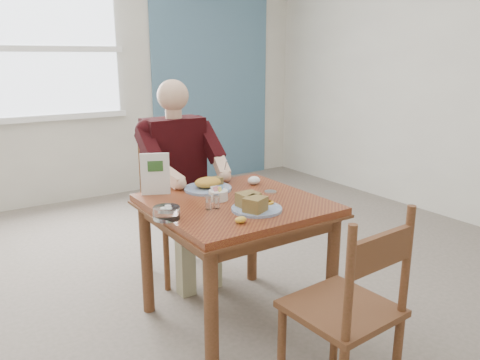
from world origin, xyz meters
TOP-DOWN VIEW (x-y plane):
  - floor at (0.00, 0.00)m, footprint 6.00×6.00m
  - wall_back at (0.00, 3.00)m, footprint 5.50×0.00m
  - accent_panel at (1.60, 2.98)m, footprint 1.60×0.02m
  - lemon_wedge at (-0.18, -0.32)m, footprint 0.07×0.05m
  - napkin at (0.28, 0.22)m, footprint 0.10×0.09m
  - metal_dish at (0.26, 0.02)m, footprint 0.08×0.08m
  - window at (-0.40, 2.97)m, footprint 1.72×0.04m
  - table at (0.00, 0.00)m, footprint 0.92×0.92m
  - chair_far at (0.00, 0.80)m, footprint 0.42×0.42m
  - chair_near at (0.02, -0.86)m, footprint 0.44×0.44m
  - diner at (0.00, 0.71)m, footprint 0.53×0.56m
  - near_plate at (-0.01, -0.20)m, footprint 0.33×0.33m
  - far_plate at (-0.01, 0.28)m, footprint 0.33×0.33m
  - caddy at (-0.07, 0.06)m, footprint 0.11×0.11m
  - shakers at (-0.18, -0.05)m, footprint 0.08×0.05m
  - creamer at (-0.45, -0.06)m, footprint 0.16×0.16m
  - menu at (-0.32, 0.36)m, footprint 0.16×0.08m

SIDE VIEW (x-z plane):
  - floor at x=0.00m, z-range 0.00..0.00m
  - chair_far at x=0.00m, z-range 0.00..0.95m
  - chair_near at x=0.02m, z-range 0.00..0.95m
  - table at x=0.00m, z-range 0.26..1.01m
  - metal_dish at x=0.26m, z-range 0.75..0.76m
  - lemon_wedge at x=-0.18m, z-range 0.75..0.78m
  - napkin at x=0.28m, z-range 0.75..0.80m
  - far_plate at x=-0.01m, z-range 0.74..0.82m
  - caddy at x=-0.07m, z-range 0.74..0.82m
  - creamer at x=-0.45m, z-range 0.75..0.81m
  - near_plate at x=-0.01m, z-range 0.74..0.83m
  - shakers at x=-0.18m, z-range 0.75..0.83m
  - diner at x=0.00m, z-range 0.12..1.50m
  - menu at x=-0.32m, z-range 0.75..1.00m
  - accent_panel at x=1.60m, z-range 0.00..2.80m
  - wall_back at x=0.00m, z-range -1.35..4.15m
  - window at x=-0.40m, z-range 0.89..2.31m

